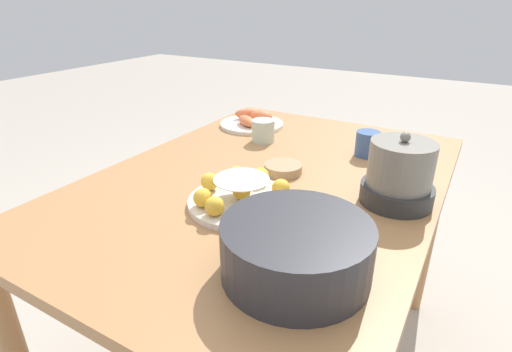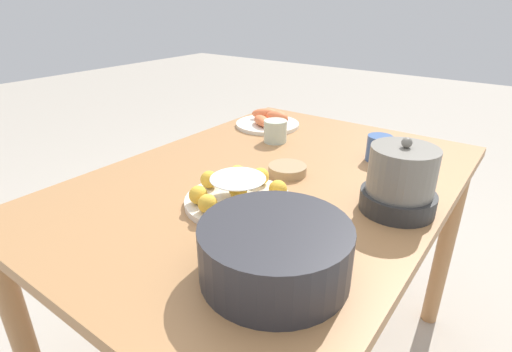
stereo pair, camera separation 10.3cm
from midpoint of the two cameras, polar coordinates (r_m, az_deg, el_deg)
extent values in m
cylinder|color=#A87547|center=(1.91, 3.52, -1.95)|extent=(0.06, 0.06, 0.71)
cylinder|color=#A87547|center=(1.29, -28.12, -20.52)|extent=(0.06, 0.06, 0.71)
cylinder|color=#A87547|center=(1.68, 27.06, -8.88)|extent=(0.06, 0.06, 0.71)
cube|color=#A87547|center=(1.12, 4.83, -0.99)|extent=(1.25, 0.89, 0.03)
cylinder|color=silver|center=(0.97, 0.48, -3.66)|extent=(0.26, 0.26, 0.02)
sphere|color=yellow|center=(0.90, -3.69, -4.07)|extent=(0.04, 0.04, 0.04)
sphere|color=yellow|center=(0.87, 1.06, -4.88)|extent=(0.04, 0.04, 0.04)
sphere|color=yellow|center=(0.91, 5.50, -3.59)|extent=(0.04, 0.04, 0.04)
sphere|color=yellow|center=(0.97, 6.20, -1.94)|extent=(0.04, 0.04, 0.04)
sphere|color=yellow|center=(1.03, 3.51, -0.10)|extent=(0.04, 0.04, 0.04)
sphere|color=yellow|center=(1.04, 0.13, 0.29)|extent=(0.04, 0.04, 0.04)
sphere|color=yellow|center=(1.01, -3.85, -0.57)|extent=(0.04, 0.04, 0.04)
sphere|color=yellow|center=(0.94, -5.16, -2.79)|extent=(0.04, 0.04, 0.04)
ellipsoid|color=white|center=(0.95, 0.49, -0.43)|extent=(0.13, 0.13, 0.02)
sphere|color=yellow|center=(0.96, 0.49, -2.06)|extent=(0.04, 0.04, 0.04)
cylinder|color=#2D2D33|center=(0.72, 6.88, -10.75)|extent=(0.27, 0.27, 0.10)
cylinder|color=brown|center=(0.70, 7.07, -7.63)|extent=(0.22, 0.22, 0.01)
cylinder|color=tan|center=(1.14, 7.09, 0.84)|extent=(0.11, 0.11, 0.03)
cylinder|color=#9E4C1E|center=(1.14, 7.12, 1.31)|extent=(0.08, 0.08, 0.01)
cylinder|color=silver|center=(1.56, 3.55, 7.33)|extent=(0.24, 0.24, 0.01)
ellipsoid|color=#E57042|center=(1.52, 2.78, 7.85)|extent=(0.10, 0.11, 0.04)
ellipsoid|color=#E57042|center=(1.54, 4.95, 8.30)|extent=(0.06, 0.10, 0.05)
ellipsoid|color=#E57042|center=(1.61, 3.23, 8.85)|extent=(0.09, 0.11, 0.04)
cylinder|color=beige|center=(1.38, 4.92, 6.36)|extent=(0.08, 0.08, 0.08)
cylinder|color=#38568E|center=(1.29, 19.37, 3.72)|extent=(0.07, 0.07, 0.08)
cylinder|color=#2D2D2D|center=(1.01, 22.31, -3.38)|extent=(0.17, 0.17, 0.05)
cylinder|color=slate|center=(0.98, 23.03, 0.69)|extent=(0.15, 0.15, 0.11)
sphere|color=slate|center=(0.96, 23.68, 4.35)|extent=(0.02, 0.02, 0.02)
camera|label=1|loc=(0.05, -87.14, 1.30)|focal=28.00mm
camera|label=2|loc=(0.05, 92.86, -1.30)|focal=28.00mm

